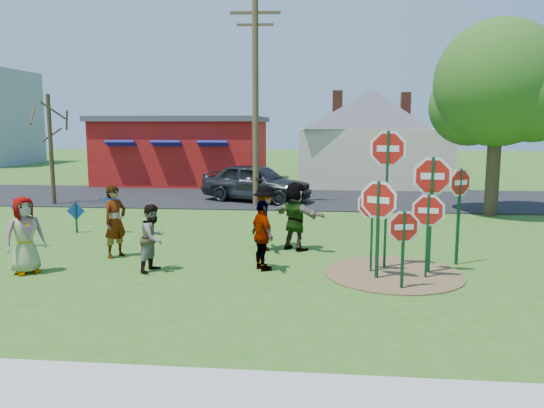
{
  "coord_description": "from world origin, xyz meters",
  "views": [
    {
      "loc": [
        2.9,
        -13.12,
        3.44
      ],
      "look_at": [
        1.42,
        1.49,
        1.23
      ],
      "focal_mm": 35.0,
      "sensor_mm": 36.0,
      "label": 1
    }
  ],
  "objects": [
    {
      "name": "bare_tree_west",
      "position": [
        -8.79,
        8.5,
        3.05
      ],
      "size": [
        1.8,
        1.8,
        4.71
      ],
      "color": "#382819",
      "rests_on": "ground"
    },
    {
      "name": "cream_house",
      "position": [
        5.5,
        18.0,
        2.92
      ],
      "size": [
        9.4,
        9.4,
        6.5
      ],
      "color": "beige",
      "rests_on": "ground"
    },
    {
      "name": "blue_diamond_d",
      "position": [
        -3.83,
        2.89,
        0.85
      ],
      "size": [
        0.65,
        0.14,
        1.37
      ],
      "rotation": [
        0.0,
        0.0,
        -0.19
      ],
      "color": "#103D21",
      "rests_on": "ground"
    },
    {
      "name": "sidewalk",
      "position": [
        0.0,
        -7.2,
        0.04
      ],
      "size": [
        22.0,
        1.8,
        0.08
      ],
      "primitive_type": "cube",
      "color": "#9E9E99",
      "rests_on": "ground"
    },
    {
      "name": "person_c",
      "position": [
        -1.12,
        -1.27,
        0.8
      ],
      "size": [
        0.79,
        0.91,
        1.6
      ],
      "primitive_type": "imported",
      "rotation": [
        0.0,
        0.0,
        1.3
      ],
      "color": "brown",
      "rests_on": "ground"
    },
    {
      "name": "blue_diamond_c",
      "position": [
        -5.01,
        2.82,
        0.6
      ],
      "size": [
        0.59,
        0.06,
        1.0
      ],
      "rotation": [
        0.0,
        0.0,
        0.06
      ],
      "color": "#103D21",
      "rests_on": "ground"
    },
    {
      "name": "stop_sign_f",
      "position": [
        5.18,
        -1.26,
        1.42
      ],
      "size": [
        0.97,
        0.18,
        2.04
      ],
      "rotation": [
        0.0,
        0.0,
        -0.16
      ],
      "color": "#103D21",
      "rests_on": "ground"
    },
    {
      "name": "suv",
      "position": [
        -0.18,
        10.21,
        0.88
      ],
      "size": [
        5.34,
        3.67,
        1.69
      ],
      "primitive_type": "imported",
      "rotation": [
        0.0,
        0.0,
        1.2
      ],
      "color": "#29292D",
      "rests_on": "road"
    },
    {
      "name": "person_f",
      "position": [
        2.09,
        1.21,
        0.95
      ],
      "size": [
        1.72,
        1.53,
        1.89
      ],
      "primitive_type": "imported",
      "rotation": [
        0.0,
        0.0,
        2.47
      ],
      "color": "#1E4E29",
      "rests_on": "ground"
    },
    {
      "name": "leafy_tree",
      "position": [
        9.31,
        7.59,
        4.69
      ],
      "size": [
        5.13,
        4.68,
        7.29
      ],
      "color": "#382819",
      "rests_on": "ground"
    },
    {
      "name": "stop_sign_a",
      "position": [
        4.07,
        -1.41,
        1.61
      ],
      "size": [
        1.04,
        0.52,
        2.37
      ],
      "rotation": [
        0.0,
        0.0,
        -0.45
      ],
      "color": "#103D21",
      "rests_on": "ground"
    },
    {
      "name": "person_a",
      "position": [
        -4.0,
        -1.77,
        0.9
      ],
      "size": [
        1.02,
        1.04,
        1.81
      ],
      "primitive_type": "imported",
      "rotation": [
        0.0,
        0.0,
        0.84
      ],
      "color": "#465F9A",
      "rests_on": "ground"
    },
    {
      "name": "road",
      "position": [
        0.0,
        11.5,
        0.02
      ],
      "size": [
        120.0,
        7.5,
        0.04
      ],
      "primitive_type": "cube",
      "color": "black",
      "rests_on": "ground"
    },
    {
      "name": "person_e",
      "position": [
        1.44,
        -0.96,
        0.84
      ],
      "size": [
        0.87,
        1.05,
        1.68
      ],
      "primitive_type": "imported",
      "rotation": [
        0.0,
        0.0,
        2.14
      ],
      "color": "#48315B",
      "rests_on": "ground"
    },
    {
      "name": "stop_sign_g",
      "position": [
        3.99,
        -0.88,
        1.43
      ],
      "size": [
        0.93,
        0.18,
        2.08
      ],
      "rotation": [
        0.0,
        0.0,
        -0.17
      ],
      "color": "#103D21",
      "rests_on": "ground"
    },
    {
      "name": "red_building",
      "position": [
        -5.5,
        17.99,
        1.97
      ],
      "size": [
        9.4,
        7.69,
        3.9
      ],
      "color": "maroon",
      "rests_on": "ground"
    },
    {
      "name": "dirt_patch",
      "position": [
        4.5,
        -1.0,
        0.01
      ],
      "size": [
        3.2,
        3.2,
        0.03
      ],
      "primitive_type": "cylinder",
      "color": "brown",
      "rests_on": "ground"
    },
    {
      "name": "ground",
      "position": [
        0.0,
        0.0,
        0.0
      ],
      "size": [
        120.0,
        120.0,
        0.0
      ],
      "primitive_type": "plane",
      "color": "#2D5B1A",
      "rests_on": "ground"
    },
    {
      "name": "stop_sign_b",
      "position": [
        4.34,
        -0.48,
        2.53
      ],
      "size": [
        1.15,
        0.16,
        3.46
      ],
      "rotation": [
        0.0,
        0.0,
        -0.13
      ],
      "color": "#103D21",
      "rests_on": "ground"
    },
    {
      "name": "stop_sign_d",
      "position": [
        6.16,
        0.05,
        1.82
      ],
      "size": [
        0.79,
        0.54,
        2.51
      ],
      "rotation": [
        0.0,
        0.0,
        0.59
      ],
      "color": "#103D21",
      "rests_on": "ground"
    },
    {
      "name": "stop_sign_c",
      "position": [
        5.32,
        -0.82,
        2.0
      ],
      "size": [
        1.18,
        0.11,
        2.87
      ],
      "rotation": [
        0.0,
        0.0,
        -0.07
      ],
      "color": "#103D21",
      "rests_on": "ground"
    },
    {
      "name": "stop_sign_e",
      "position": [
        4.53,
        -2.13,
        1.21
      ],
      "size": [
        0.9,
        0.24,
        1.8
      ],
      "rotation": [
        0.0,
        0.0,
        0.25
      ],
      "color": "#103D21",
      "rests_on": "ground"
    },
    {
      "name": "blue_diamond_b",
      "position": [
        -5.57,
        0.75,
        0.91
      ],
      "size": [
        0.67,
        0.11,
        1.46
      ],
      "rotation": [
        0.0,
        0.0,
        -0.14
      ],
      "color": "#103D21",
      "rests_on": "ground"
    },
    {
      "name": "utility_pole",
      "position": [
        -0.07,
        9.25,
        4.49
      ],
      "size": [
        2.09,
        0.27,
        8.53
      ],
      "rotation": [
        0.0,
        0.0,
        0.04
      ],
      "color": "#4C3823",
      "rests_on": "ground"
    },
    {
      "name": "person_d",
      "position": [
        1.28,
        1.09,
        0.89
      ],
      "size": [
        0.91,
        1.27,
        1.78
      ],
      "primitive_type": "imported",
      "rotation": [
        0.0,
        0.0,
        1.8
      ],
      "color": "#36363C",
      "rests_on": "ground"
    },
    {
      "name": "person_b",
      "position": [
        -2.53,
        -0.05,
        0.94
      ],
      "size": [
        0.72,
        0.81,
        1.88
      ],
      "primitive_type": "imported",
      "rotation": [
        0.0,
        0.0,
        1.09
      ],
      "color": "#277570",
      "rests_on": "ground"
    }
  ]
}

